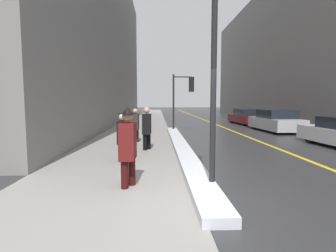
{
  "coord_description": "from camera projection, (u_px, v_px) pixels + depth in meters",
  "views": [
    {
      "loc": [
        -0.75,
        -4.56,
        1.85
      ],
      "look_at": [
        -0.4,
        4.0,
        1.05
      ],
      "focal_mm": 28.0,
      "sensor_mm": 36.0,
      "label": 1
    }
  ],
  "objects": [
    {
      "name": "pedestrian_nearside",
      "position": [
        135.0,
        124.0,
        11.77
      ],
      "size": [
        0.31,
        0.51,
        1.54
      ],
      "rotation": [
        0.0,
        0.0,
        -1.62
      ],
      "color": "black",
      "rests_on": "ground"
    },
    {
      "name": "snow_bank_curb",
      "position": [
        181.0,
        146.0,
        10.33
      ],
      "size": [
        0.58,
        13.19,
        0.18
      ],
      "color": "silver",
      "rests_on": "ground"
    },
    {
      "name": "building_facade_right",
      "position": [
        293.0,
        53.0,
        26.52
      ],
      "size": [
        6.0,
        36.0,
        13.44
      ],
      "color": "slate",
      "rests_on": "ground"
    },
    {
      "name": "building_facade_left",
      "position": [
        88.0,
        37.0,
        23.64
      ],
      "size": [
        6.0,
        36.0,
        15.35
      ],
      "color": "slate",
      "rests_on": "ground"
    },
    {
      "name": "ground_plane",
      "position": [
        199.0,
        204.0,
        4.74
      ],
      "size": [
        160.0,
        160.0,
        0.0
      ],
      "primitive_type": "plane",
      "color": "#2D2D30"
    },
    {
      "name": "pedestrian_with_shoulder_bag",
      "position": [
        123.0,
        135.0,
        8.08
      ],
      "size": [
        0.3,
        0.7,
        1.48
      ],
      "rotation": [
        0.0,
        0.0,
        -1.62
      ],
      "color": "black",
      "rests_on": "ground"
    },
    {
      "name": "parked_car_silver",
      "position": [
        276.0,
        121.0,
        16.31
      ],
      "size": [
        2.04,
        4.19,
        1.35
      ],
      "rotation": [
        0.0,
        0.0,
        1.62
      ],
      "color": "#B2B2B7",
      "rests_on": "ground"
    },
    {
      "name": "pedestrian_in_glasses",
      "position": [
        147.0,
        126.0,
        9.98
      ],
      "size": [
        0.34,
        0.55,
        1.64
      ],
      "rotation": [
        0.0,
        0.0,
        -1.62
      ],
      "color": "black",
      "rests_on": "ground"
    },
    {
      "name": "traffic_light_near",
      "position": [
        185.0,
        91.0,
        15.98
      ],
      "size": [
        1.31,
        0.32,
        3.49
      ],
      "rotation": [
        0.0,
        0.0,
        0.04
      ],
      "color": "black",
      "rests_on": "ground"
    },
    {
      "name": "parked_car_maroon",
      "position": [
        247.0,
        117.0,
        21.56
      ],
      "size": [
        2.08,
        4.5,
        1.25
      ],
      "rotation": [
        0.0,
        0.0,
        1.62
      ],
      "color": "#600F14",
      "rests_on": "ground"
    },
    {
      "name": "sidewalk_slab",
      "position": [
        141.0,
        126.0,
        19.58
      ],
      "size": [
        4.0,
        80.0,
        0.01
      ],
      "color": "gray",
      "rests_on": "ground"
    },
    {
      "name": "road_centre_stripe",
      "position": [
        220.0,
        126.0,
        19.82
      ],
      "size": [
        0.16,
        80.0,
        0.0
      ],
      "color": "gold",
      "rests_on": "ground"
    },
    {
      "name": "pedestrian_trailing",
      "position": [
        128.0,
        144.0,
        5.59
      ],
      "size": [
        0.37,
        0.55,
        1.74
      ],
      "rotation": [
        0.0,
        0.0,
        -1.62
      ],
      "color": "#340C0C",
      "rests_on": "ground"
    },
    {
      "name": "lamp_post",
      "position": [
        214.0,
        60.0,
        5.27
      ],
      "size": [
        0.28,
        0.28,
        4.42
      ],
      "color": "black",
      "rests_on": "ground"
    }
  ]
}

